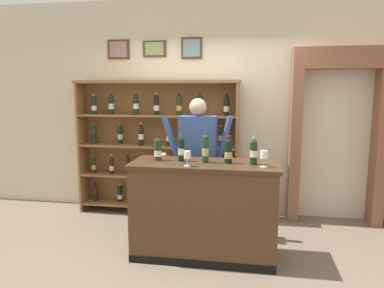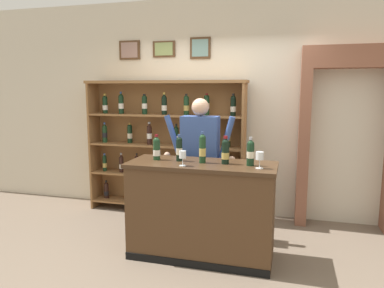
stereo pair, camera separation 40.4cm
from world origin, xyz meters
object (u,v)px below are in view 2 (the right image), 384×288
at_px(shopkeeper, 200,152).
at_px(wine_glass_center, 183,156).
at_px(tasting_bottle_riserva, 179,148).
at_px(tasting_counter, 201,210).
at_px(wine_glass_spare, 260,157).
at_px(tasting_bottle_chianti, 251,152).
at_px(wine_shelf, 166,143).
at_px(tasting_bottle_brunello, 225,151).
at_px(tasting_bottle_prosecco, 203,148).
at_px(tasting_bottle_super_tuscan, 157,148).

distance_m(shopkeeper, wine_glass_center, 0.75).
bearing_deg(tasting_bottle_riserva, tasting_counter, -7.84).
distance_m(wine_glass_center, wine_glass_spare, 0.76).
bearing_deg(tasting_bottle_chianti, wine_glass_spare, -48.97).
xyz_separation_m(wine_shelf, tasting_counter, (0.84, -1.26, -0.50)).
bearing_deg(wine_glass_center, wine_glass_spare, 6.47).
relative_size(shopkeeper, tasting_bottle_brunello, 5.79).
xyz_separation_m(tasting_bottle_prosecco, wine_glass_center, (-0.15, -0.20, -0.05)).
height_order(shopkeeper, tasting_bottle_chianti, shopkeeper).
distance_m(tasting_bottle_super_tuscan, tasting_bottle_riserva, 0.26).
xyz_separation_m(tasting_counter, tasting_bottle_brunello, (0.25, 0.02, 0.65)).
bearing_deg(wine_glass_center, shopkeeper, 90.66).
xyz_separation_m(wine_shelf, tasting_bottle_riserva, (0.59, -1.22, 0.14)).
xyz_separation_m(shopkeeper, tasting_bottle_chianti, (0.66, -0.55, 0.12)).
bearing_deg(tasting_bottle_chianti, wine_shelf, 137.00).
relative_size(tasting_bottle_prosecco, wine_glass_spare, 2.00).
relative_size(tasting_bottle_riserva, wine_glass_center, 1.86).
distance_m(shopkeeper, wine_glass_spare, 1.01).
bearing_deg(tasting_bottle_super_tuscan, wine_shelf, 105.05).
xyz_separation_m(tasting_bottle_riserva, tasting_bottle_chianti, (0.76, -0.03, -0.00)).
bearing_deg(shopkeeper, tasting_bottle_super_tuscan, -124.65).
distance_m(wine_shelf, wine_glass_spare, 2.00).
relative_size(shopkeeper, wine_glass_spare, 10.21).
relative_size(tasting_bottle_super_tuscan, tasting_bottle_prosecco, 0.85).
relative_size(tasting_bottle_super_tuscan, tasting_bottle_chianti, 0.96).
height_order(tasting_bottle_super_tuscan, tasting_bottle_chianti, tasting_bottle_chianti).
distance_m(tasting_bottle_prosecco, tasting_bottle_chianti, 0.50).
height_order(tasting_bottle_prosecco, wine_glass_spare, tasting_bottle_prosecco).
bearing_deg(tasting_bottle_prosecco, wine_glass_center, -127.22).
bearing_deg(tasting_bottle_riserva, tasting_bottle_prosecco, -6.02).
distance_m(tasting_bottle_brunello, wine_glass_center, 0.45).
bearing_deg(shopkeeper, wine_glass_spare, -41.04).
xyz_separation_m(tasting_bottle_prosecco, tasting_bottle_brunello, (0.24, 0.01, -0.02)).
height_order(wine_shelf, tasting_bottle_prosecco, wine_shelf).
xyz_separation_m(tasting_bottle_super_tuscan, wine_glass_center, (0.36, -0.23, -0.02)).
height_order(tasting_bottle_chianti, wine_glass_spare, tasting_bottle_chianti).
bearing_deg(tasting_bottle_riserva, wine_glass_center, -65.01).
relative_size(shopkeeper, tasting_bottle_riserva, 5.88).
bearing_deg(tasting_counter, wine_glass_spare, -10.38).
xyz_separation_m(tasting_bottle_super_tuscan, wine_glass_spare, (1.12, -0.15, -0.01)).
height_order(tasting_bottle_super_tuscan, tasting_bottle_brunello, tasting_bottle_brunello).
distance_m(tasting_counter, tasting_bottle_super_tuscan, 0.82).
relative_size(tasting_bottle_prosecco, wine_glass_center, 2.14).
height_order(tasting_bottle_prosecco, tasting_bottle_brunello, tasting_bottle_prosecco).
bearing_deg(wine_glass_spare, tasting_counter, 169.62).
distance_m(wine_shelf, wine_glass_center, 1.62).
bearing_deg(tasting_bottle_chianti, shopkeeper, 140.39).
height_order(wine_shelf, wine_glass_spare, wine_shelf).
bearing_deg(wine_shelf, shopkeeper, -45.95).
distance_m(tasting_bottle_super_tuscan, tasting_bottle_chianti, 1.02).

